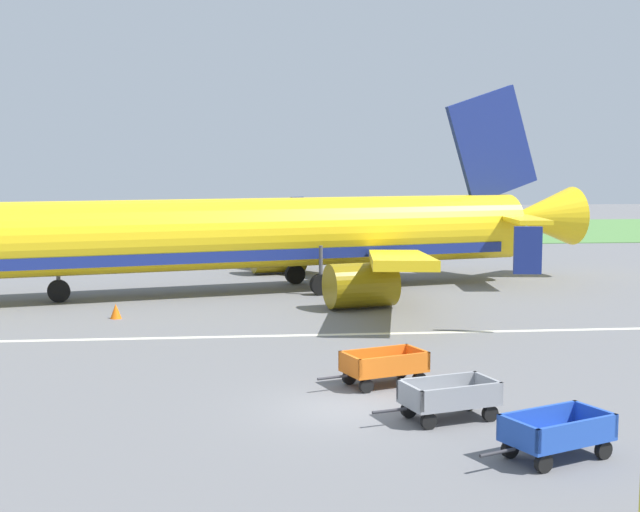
{
  "coord_description": "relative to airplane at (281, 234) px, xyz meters",
  "views": [
    {
      "loc": [
        -3.16,
        -23.89,
        7.0
      ],
      "look_at": [
        0.67,
        14.09,
        2.8
      ],
      "focal_mm": 49.01,
      "sensor_mm": 36.0,
      "label": 1
    }
  ],
  "objects": [
    {
      "name": "traffic_cone_near_plane",
      "position": [
        -7.8,
        -7.64,
        -2.72
      ],
      "size": [
        0.51,
        0.51,
        0.67
      ],
      "primitive_type": "cone",
      "color": "orange",
      "rests_on": "ground"
    },
    {
      "name": "airplane",
      "position": [
        0.0,
        0.0,
        0.0
      ],
      "size": [
        37.28,
        30.18,
        11.34
      ],
      "color": "yellow",
      "rests_on": "ground"
    },
    {
      "name": "baggage_cart_second_in_row",
      "position": [
        3.17,
        -23.99,
        -2.45
      ],
      "size": [
        3.62,
        2.04,
        1.07
      ],
      "color": "gray",
      "rests_on": "ground"
    },
    {
      "name": "grass_strip",
      "position": [
        0.55,
        38.21,
        -3.02
      ],
      "size": [
        220.0,
        28.0,
        0.06
      ],
      "primitive_type": "cube",
      "color": "#518442",
      "rests_on": "ground"
    },
    {
      "name": "baggage_cart_nearest",
      "position": [
        4.93,
        -27.29,
        -2.45
      ],
      "size": [
        3.56,
        2.27,
        1.07
      ],
      "color": "#234CB2",
      "rests_on": "ground"
    },
    {
      "name": "apron_stripe",
      "position": [
        0.55,
        -12.22,
        -3.05
      ],
      "size": [
        120.0,
        0.36,
        0.01
      ],
      "primitive_type": "cube",
      "color": "silver",
      "rests_on": "ground"
    },
    {
      "name": "baggage_cart_third_in_row",
      "position": [
        2.05,
        -20.23,
        -2.45
      ],
      "size": [
        3.59,
        2.16,
        1.07
      ],
      "color": "orange",
      "rests_on": "ground"
    },
    {
      "name": "ground_plane",
      "position": [
        0.55,
        -22.66,
        -3.05
      ],
      "size": [
        220.0,
        220.0,
        0.0
      ],
      "primitive_type": "plane",
      "color": "slate"
    }
  ]
}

